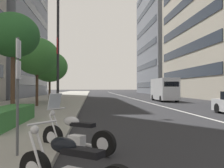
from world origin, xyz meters
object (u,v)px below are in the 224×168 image
(parking_sign_by_curb, at_px, (18,81))
(street_tree_near_plaza_corner, at_px, (13,36))
(delivery_van_ahead, at_px, (164,89))
(motorcycle_by_sign_pole, at_px, (75,135))
(street_tree_far_plaza, at_px, (37,57))
(street_lamp_with_banners, at_px, (63,30))
(street_tree_mid_sidewalk, at_px, (50,67))

(parking_sign_by_curb, height_order, street_tree_near_plaza_corner, street_tree_near_plaza_corner)
(street_tree_near_plaza_corner, bearing_deg, delivery_van_ahead, -37.80)
(motorcycle_by_sign_pole, height_order, parking_sign_by_curb, parking_sign_by_curb)
(motorcycle_by_sign_pole, xyz_separation_m, street_tree_far_plaza, (14.62, 4.00, 3.70))
(street_lamp_with_banners, bearing_deg, delivery_van_ahead, -41.94)
(street_lamp_with_banners, distance_m, street_tree_far_plaza, 4.10)
(delivery_van_ahead, xyz_separation_m, street_tree_mid_sidewalk, (-2.93, 13.02, 2.36))
(street_lamp_with_banners, bearing_deg, parking_sign_by_curb, -178.18)
(delivery_van_ahead, distance_m, street_tree_far_plaza, 16.04)
(motorcycle_by_sign_pole, relative_size, delivery_van_ahead, 0.33)
(street_tree_mid_sidewalk, bearing_deg, street_tree_near_plaza_corner, -178.73)
(street_lamp_with_banners, xyz_separation_m, street_tree_mid_sidewalk, (8.93, 2.37, -1.84))
(street_lamp_with_banners, bearing_deg, motorcycle_by_sign_pole, -172.27)
(delivery_van_ahead, bearing_deg, street_tree_near_plaza_corner, 142.54)
(parking_sign_by_curb, height_order, street_lamp_with_banners, street_lamp_with_banners)
(parking_sign_by_curb, xyz_separation_m, street_tree_near_plaza_corner, (7.88, 2.47, 2.57))
(parking_sign_by_curb, relative_size, street_tree_near_plaza_corner, 0.48)
(street_tree_near_plaza_corner, relative_size, street_tree_mid_sidewalk, 1.02)
(delivery_van_ahead, bearing_deg, parking_sign_by_curb, 157.44)
(parking_sign_by_curb, bearing_deg, street_lamp_with_banners, 1.82)
(street_tree_near_plaza_corner, xyz_separation_m, street_tree_mid_sidewalk, (13.48, 0.30, -0.52))
(delivery_van_ahead, bearing_deg, street_tree_far_plaza, 124.59)
(street_tree_near_plaza_corner, height_order, street_tree_mid_sidewalk, street_tree_near_plaza_corner)
(street_tree_far_plaza, bearing_deg, motorcycle_by_sign_pole, -164.70)
(motorcycle_by_sign_pole, distance_m, delivery_van_ahead, 25.22)
(motorcycle_by_sign_pole, distance_m, street_tree_mid_sidewalk, 21.23)
(parking_sign_by_curb, bearing_deg, street_tree_near_plaza_corner, 17.37)
(delivery_van_ahead, distance_m, street_tree_mid_sidewalk, 13.55)
(delivery_van_ahead, xyz_separation_m, parking_sign_by_curb, (-24.28, 10.26, 0.31))
(parking_sign_by_curb, bearing_deg, street_tree_mid_sidewalk, 7.38)
(motorcycle_by_sign_pole, bearing_deg, delivery_van_ahead, -76.75)
(motorcycle_by_sign_pole, bearing_deg, parking_sign_by_curb, 67.25)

